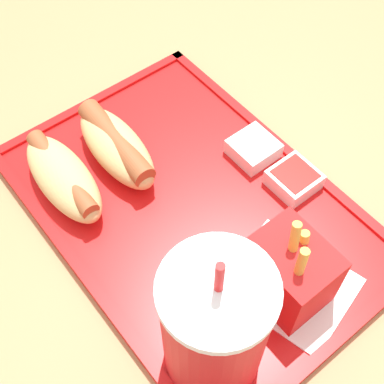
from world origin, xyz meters
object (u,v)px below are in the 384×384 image
hot_dog_near (116,146)px  fries_carton (289,272)px  hot_dog_far (63,177)px  sauce_cup_mayo (253,148)px  sauce_cup_ketchup (294,179)px  soda_cup (215,326)px

hot_dog_near → fries_carton: bearing=-171.6°
hot_dog_far → sauce_cup_mayo: (-0.10, -0.20, -0.01)m
sauce_cup_ketchup → hot_dog_near: bearing=40.8°
soda_cup → hot_dog_near: soda_cup is taller
hot_dog_far → hot_dog_near: 0.07m
soda_cup → fries_carton: soda_cup is taller
soda_cup → fries_carton: (0.01, -0.10, -0.04)m
sauce_cup_mayo → sauce_cup_ketchup: size_ratio=1.00×
hot_dog_far → fries_carton: size_ratio=1.27×
soda_cup → hot_dog_near: bearing=-14.3°
sauce_cup_mayo → soda_cup: bearing=128.8°
fries_carton → sauce_cup_ketchup: 0.14m
hot_dog_far → fries_carton: fries_carton is taller
fries_carton → hot_dog_near: bearing=8.4°
fries_carton → sauce_cup_mayo: fries_carton is taller
soda_cup → sauce_cup_mayo: size_ratio=3.72×
soda_cup → hot_dog_far: 0.26m
hot_dog_far → sauce_cup_ketchup: 0.26m
sauce_cup_ketchup → hot_dog_far: bearing=52.8°
hot_dog_far → fries_carton: (-0.25, -0.11, 0.02)m
hot_dog_near → soda_cup: bearing=165.7°
hot_dog_far → sauce_cup_mayo: bearing=-115.2°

